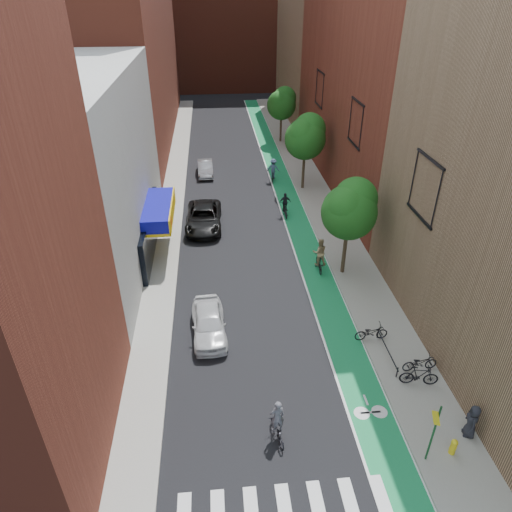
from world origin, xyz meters
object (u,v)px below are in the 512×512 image
object	(u,v)px
parked_car_black	(204,218)
fire_hydrant	(454,446)
cyclist_lane_near	(319,257)
parked_car_white	(209,323)
parked_car_silver	(205,168)
pedestrian	(472,421)
cyclist_lane_far	(273,171)
cyclist_lead	(277,426)
cyclist_lane_mid	(285,208)

from	to	relation	value
parked_car_black	fire_hydrant	world-z (taller)	parked_car_black
cyclist_lane_near	parked_car_white	bearing A→B (deg)	40.25
parked_car_white	parked_car_black	bearing A→B (deg)	88.00
parked_car_black	parked_car_silver	bearing A→B (deg)	91.09
pedestrian	fire_hydrant	world-z (taller)	pedestrian
parked_car_black	cyclist_lane_far	xyz separation A→B (m)	(6.47, 8.78, 0.21)
cyclist_lane_far	fire_hydrant	xyz separation A→B (m)	(3.34, -29.54, -0.45)
cyclist_lane_near	cyclist_lead	bearing A→B (deg)	72.20
parked_car_black	fire_hydrant	bearing A→B (deg)	-62.92
fire_hydrant	cyclist_lane_near	bearing A→B (deg)	99.54
cyclist_lane_near	parked_car_black	bearing A→B (deg)	-40.33
cyclist_lane_far	pedestrian	world-z (taller)	cyclist_lane_far
parked_car_silver	cyclist_lane_mid	bearing A→B (deg)	-58.62
parked_car_black	cyclist_lead	bearing A→B (deg)	-79.37
parked_car_black	parked_car_silver	xyz separation A→B (m)	(0.13, 11.04, -0.13)
fire_hydrant	cyclist_lane_far	bearing A→B (deg)	96.44
cyclist_lead	cyclist_lane_mid	world-z (taller)	cyclist_lead
pedestrian	parked_car_black	bearing A→B (deg)	-133.41
cyclist_lane_mid	fire_hydrant	xyz separation A→B (m)	(3.34, -22.11, -0.14)
parked_car_black	cyclist_lane_near	world-z (taller)	cyclist_lane_near
parked_car_black	fire_hydrant	xyz separation A→B (m)	(9.81, -20.75, -0.24)
cyclist_lane_far	parked_car_silver	bearing A→B (deg)	-5.68
cyclist_lead	pedestrian	xyz separation A→B (m)	(7.88, -0.74, 0.25)
parked_car_silver	fire_hydrant	world-z (taller)	parked_car_silver
cyclist_lead	parked_car_silver	bearing A→B (deg)	-96.14
parked_car_black	fire_hydrant	distance (m)	22.95
parked_car_white	cyclist_lane_near	xyz separation A→B (m)	(7.19, 5.69, 0.22)
cyclist_lane_near	cyclist_lane_far	size ratio (longest dim) A/B	1.04
parked_car_white	parked_car_silver	world-z (taller)	parked_car_white
parked_car_silver	parked_car_black	bearing A→B (deg)	-92.53
cyclist_lane_mid	parked_car_white	bearing A→B (deg)	66.21
cyclist_lane_near	parked_car_silver	bearing A→B (deg)	-65.75
parked_car_black	cyclist_lane_far	world-z (taller)	cyclist_lane_far
parked_car_white	cyclist_lane_far	world-z (taller)	cyclist_lane_far
parked_car_white	fire_hydrant	bearing A→B (deg)	-44.26
parked_car_silver	cyclist_lead	xyz separation A→B (m)	(2.86, -30.28, 0.04)
cyclist_lane_near	pedestrian	distance (m)	13.65
cyclist_lead	cyclist_lane_far	bearing A→B (deg)	-108.60
cyclist_lane_near	cyclist_lane_far	xyz separation A→B (m)	(-0.99, 15.55, 0.05)
parked_car_silver	pedestrian	distance (m)	32.83
fire_hydrant	parked_car_black	bearing A→B (deg)	115.30
fire_hydrant	parked_car_white	bearing A→B (deg)	138.99
parked_car_white	cyclist_lane_mid	size ratio (longest dim) A/B	2.26
cyclist_lane_mid	pedestrian	distance (m)	21.79
fire_hydrant	cyclist_lead	bearing A→B (deg)	167.55
parked_car_white	cyclist_lead	bearing A→B (deg)	-71.40
cyclist_lead	cyclist_lane_mid	bearing A→B (deg)	-111.11
cyclist_lane_far	fire_hydrant	distance (m)	29.73
cyclist_lead	cyclist_lane_mid	size ratio (longest dim) A/B	1.06
cyclist_lane_far	pedestrian	size ratio (longest dim) A/B	1.34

